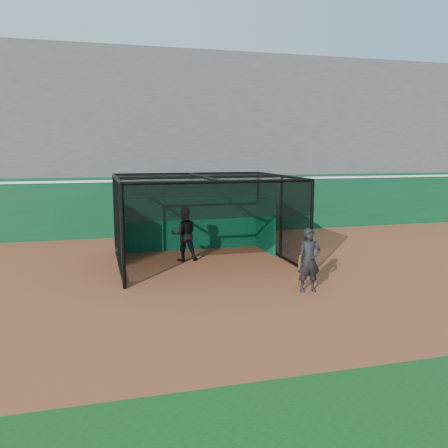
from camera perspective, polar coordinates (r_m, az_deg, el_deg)
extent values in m
plane|color=brown|center=(12.47, -0.58, -7.87)|extent=(120.00, 120.00, 0.00)
cube|color=#0B3D1F|center=(20.41, -6.70, 2.21)|extent=(50.00, 0.45, 2.50)
cube|color=white|center=(20.32, -6.75, 5.30)|extent=(50.00, 0.50, 0.08)
cube|color=#4C4C4F|center=(24.12, -8.23, 9.44)|extent=(50.00, 7.85, 7.75)
cube|color=#4C4C4F|center=(27.93, -9.38, 18.56)|extent=(50.00, 0.30, 1.20)
cube|color=#074A2F|center=(17.28, -4.09, 0.05)|extent=(5.19, 0.10, 1.90)
cylinder|color=black|center=(12.96, -11.92, -6.91)|extent=(0.08, 0.22, 0.22)
cylinder|color=black|center=(14.26, 10.01, -5.40)|extent=(0.08, 0.22, 0.22)
cylinder|color=black|center=(17.04, -12.81, -3.15)|extent=(0.08, 0.22, 0.22)
cylinder|color=black|center=(18.05, 4.30, -2.28)|extent=(0.08, 0.22, 0.22)
imported|color=black|center=(15.53, -4.82, -1.23)|extent=(0.87, 0.68, 1.76)
imported|color=black|center=(12.28, 10.20, -4.32)|extent=(0.62, 0.43, 1.64)
cylinder|color=#593819|center=(12.29, 9.01, -5.58)|extent=(0.14, 0.34, 0.88)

